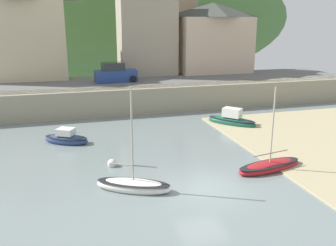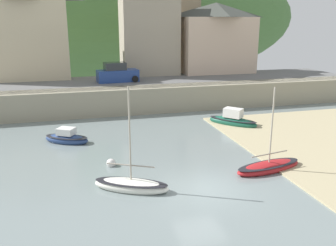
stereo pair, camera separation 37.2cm
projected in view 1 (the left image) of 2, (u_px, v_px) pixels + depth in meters
quay_seawall at (136, 97)px, 34.56m from camera, size 48.00×9.40×2.40m
hillside_backdrop at (85, 17)px, 66.87m from camera, size 80.00×44.00×26.04m
waterfront_building_left at (22, 31)px, 37.36m from camera, size 8.82×4.96×9.78m
waterfront_building_centre at (147, 24)px, 40.66m from camera, size 6.58×4.32×11.09m
waterfront_building_right at (213, 37)px, 43.21m from camera, size 8.77×5.78×8.03m
rowboat_small_beached at (270, 166)px, 21.02m from camera, size 4.51×2.06×5.00m
sailboat_blue_trim at (133, 185)px, 18.48m from camera, size 4.03×2.89×5.51m
sailboat_tall_mast at (66, 139)px, 25.70m from camera, size 3.49×2.80×1.22m
sailboat_nearest_shore at (232, 120)px, 30.13m from camera, size 3.77×4.00×1.63m
parked_car_near_slipway at (115, 74)px, 36.64m from camera, size 4.25×2.09×1.95m
mooring_buoy at (112, 164)px, 21.55m from camera, size 0.55×0.55×0.55m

